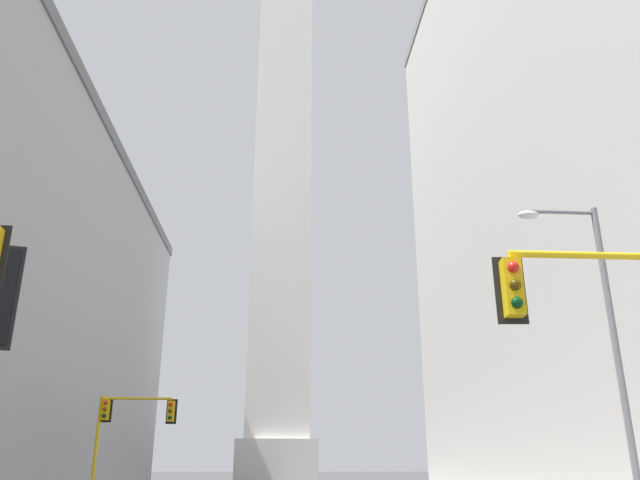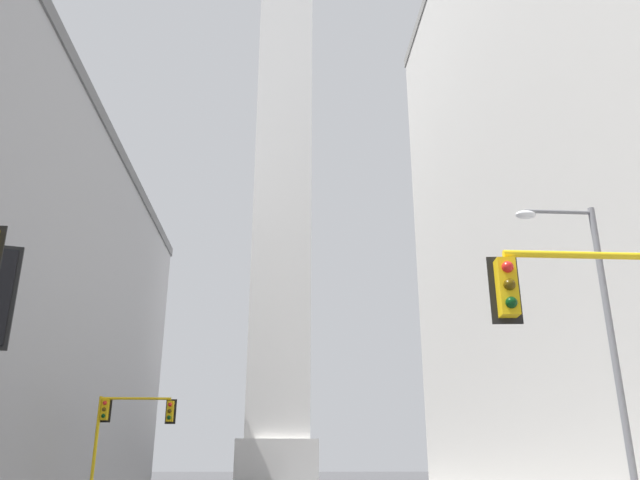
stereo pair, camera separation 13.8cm
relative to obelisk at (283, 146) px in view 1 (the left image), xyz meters
The scene contains 3 objects.
obelisk is the anchor object (origin of this frame).
traffic_light_mid_left 46.05m from the obelisk, 105.05° to the right, with size 4.30×0.51×5.30m.
street_lamp 59.11m from the obelisk, 79.07° to the right, with size 2.53×0.36×9.28m.
Camera 1 is at (0.07, -2.38, 1.73)m, focal length 35.00 mm.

